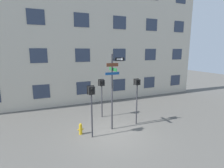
{
  "coord_description": "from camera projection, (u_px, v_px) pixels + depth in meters",
  "views": [
    {
      "loc": [
        -3.62,
        -8.43,
        4.63
      ],
      "look_at": [
        0.25,
        0.55,
        2.75
      ],
      "focal_mm": 28.0,
      "sensor_mm": 36.0,
      "label": 1
    }
  ],
  "objects": [
    {
      "name": "fire_hydrant",
      "position": [
        81.0,
        129.0,
        9.76
      ],
      "size": [
        0.34,
        0.18,
        0.65
      ],
      "color": "gold",
      "rests_on": "ground_plane"
    },
    {
      "name": "pedestrian_signal_left",
      "position": [
        91.0,
        97.0,
        9.06
      ],
      "size": [
        0.39,
        0.4,
        2.84
      ],
      "color": "#2D2D33",
      "rests_on": "ground_plane"
    },
    {
      "name": "pedestrian_signal_right",
      "position": [
        137.0,
        90.0,
        10.8
      ],
      "size": [
        0.36,
        0.4,
        2.92
      ],
      "color": "#2D2D33",
      "rests_on": "ground_plane"
    },
    {
      "name": "ground_plane",
      "position": [
        112.0,
        134.0,
        9.89
      ],
      "size": [
        60.0,
        60.0,
        0.0
      ],
      "primitive_type": "plane",
      "color": "#595651"
    },
    {
      "name": "street_sign_pole",
      "position": [
        113.0,
        85.0,
        9.99
      ],
      "size": [
        1.18,
        1.01,
        4.44
      ],
      "color": "#2D2D33",
      "rests_on": "ground_plane"
    },
    {
      "name": "building_facade",
      "position": [
        81.0,
        21.0,
        14.44
      ],
      "size": [
        24.0,
        0.63,
        14.13
      ],
      "color": "beige",
      "rests_on": "ground_plane"
    },
    {
      "name": "pedestrian_signal_across",
      "position": [
        102.0,
        87.0,
        11.97
      ],
      "size": [
        0.41,
        0.4,
        2.7
      ],
      "color": "#2D2D33",
      "rests_on": "ground_plane"
    }
  ]
}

